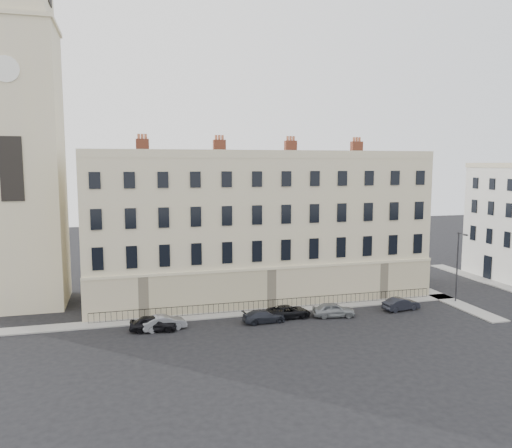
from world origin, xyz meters
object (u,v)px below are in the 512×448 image
at_px(car_d, 288,312).
at_px(car_e, 334,310).
at_px(car_c, 264,316).
at_px(streetlamp, 458,264).
at_px(car_f, 401,304).
at_px(car_a, 153,323).
at_px(car_b, 164,323).

distance_m(car_d, car_e, 4.33).
xyz_separation_m(car_c, streetlamp, (21.30, 1.07, 3.55)).
height_order(car_d, streetlamp, streetlamp).
relative_size(car_f, streetlamp, 0.51).
distance_m(car_a, car_b, 0.91).
distance_m(car_d, car_f, 11.62).
xyz_separation_m(car_a, car_c, (9.94, -0.22, -0.11)).
bearing_deg(car_f, streetlamp, -89.94).
distance_m(car_b, car_d, 11.66).
height_order(car_e, car_f, car_e).
bearing_deg(car_a, streetlamp, -80.14).
xyz_separation_m(car_c, car_d, (2.62, 0.74, 0.01)).
distance_m(car_c, car_f, 14.22).
bearing_deg(car_d, car_b, 90.88).
distance_m(car_d, streetlamp, 19.01).
distance_m(car_b, car_f, 23.26).
xyz_separation_m(car_a, streetlamp, (31.24, 0.84, 3.44)).
height_order(car_a, car_c, car_a).
relative_size(car_d, car_e, 1.06).
bearing_deg(car_c, car_b, 85.06).
bearing_deg(car_a, car_b, -73.54).
height_order(car_b, car_e, car_e).
bearing_deg(car_d, car_c, 104.72).
bearing_deg(car_c, car_d, -76.97).
bearing_deg(car_c, car_a, 86.01).
relative_size(car_b, car_c, 0.97).
xyz_separation_m(car_e, car_f, (7.36, 0.23, -0.06)).
relative_size(car_b, car_f, 1.02).
distance_m(car_f, streetlamp, 7.95).
bearing_deg(car_e, car_c, 98.30).
distance_m(car_c, streetlamp, 21.62).
xyz_separation_m(car_f, streetlamp, (7.08, 0.94, 3.50)).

